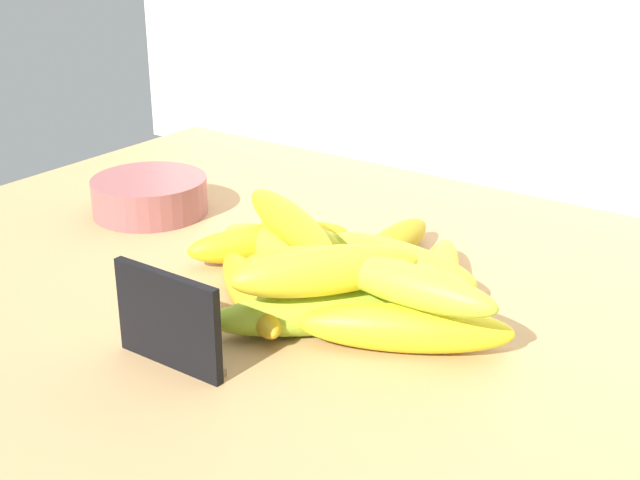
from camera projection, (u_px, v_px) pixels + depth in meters
The scene contains 16 objects.
counter_top at pixel (341, 307), 86.91cm from camera, with size 110.00×76.00×3.00cm, color tan.
chalkboard_sign at pixel (169, 323), 72.28cm from camera, with size 11.00×1.80×8.40cm.
fruit_bowl at pixel (150, 196), 106.36cm from camera, with size 13.79×13.79×4.40cm, color #925151.
banana_0 at pixel (321, 312), 78.18cm from camera, with size 20.07×4.07×4.07cm, color #9ABD2B.
banana_1 at pixel (441, 274), 86.51cm from camera, with size 15.97×3.42×3.42cm, color yellow.
banana_2 at pixel (269, 242), 93.21cm from camera, with size 17.59×4.05×4.05cm, color yellow.
banana_3 at pixel (291, 253), 90.45cm from camera, with size 19.03×4.20×4.20cm, color yellow.
banana_4 at pixel (250, 293), 82.18cm from camera, with size 17.58×3.78×3.78cm, color gold.
banana_5 at pixel (397, 262), 88.15cm from camera, with size 18.23×4.28×4.28cm, color #A3B12B.
banana_6 at pixel (405, 328), 75.23cm from camera, with size 18.55×4.22×4.22cm, color yellow.
banana_7 at pixel (393, 247), 92.32cm from camera, with size 15.79×3.74×3.74cm, color #AE9316.
banana_8 at pixel (315, 242), 94.13cm from camera, with size 17.01×3.35×3.35cm, color gold.
banana_9 at pixel (330, 267), 77.47cm from camera, with size 15.34×3.85×3.85cm, color yellow.
banana_10 at pixel (326, 271), 76.23cm from camera, with size 17.00×4.32×4.32cm, color yellow.
banana_11 at pixel (290, 222), 87.53cm from camera, with size 18.91×3.68×3.68cm, color yellow.
banana_12 at pixel (409, 285), 73.99cm from camera, with size 16.35×3.66×3.66cm, color #A2BF30.
Camera 1 is at (43.89, -64.41, 40.57)cm, focal length 49.65 mm.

